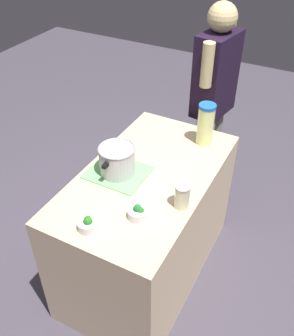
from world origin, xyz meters
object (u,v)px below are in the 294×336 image
object	(u,v)px
person_cook	(212,104)
broccoli_bowl_center	(138,212)
cooking_pot	(117,160)
broccoli_bowl_front	(88,224)
mason_jar	(182,196)
lemonade_pitcher	(206,124)

from	to	relation	value
person_cook	broccoli_bowl_center	bearing A→B (deg)	-177.41
broccoli_bowl_center	person_cook	size ratio (longest dim) A/B	0.06
cooking_pot	person_cook	size ratio (longest dim) A/B	0.17
person_cook	broccoli_bowl_front	bearing A→B (deg)	175.07
mason_jar	person_cook	xyz separation A→B (m)	(1.08, 0.23, -0.03)
mason_jar	person_cook	size ratio (longest dim) A/B	0.09
cooking_pot	mason_jar	size ratio (longest dim) A/B	2.04
broccoli_bowl_center	person_cook	world-z (taller)	person_cook
cooking_pot	lemonade_pitcher	xyz separation A→B (m)	(0.54, -0.34, 0.04)
broccoli_bowl_front	cooking_pot	bearing A→B (deg)	12.64
broccoli_bowl_front	broccoli_bowl_center	xyz separation A→B (m)	(0.19, -0.18, 0.00)
lemonade_pitcher	person_cook	xyz separation A→B (m)	(0.45, 0.11, -0.10)
cooking_pot	lemonade_pitcher	world-z (taller)	lemonade_pitcher
broccoli_bowl_front	broccoli_bowl_center	size ratio (longest dim) A/B	1.03
mason_jar	broccoli_bowl_front	bearing A→B (deg)	136.69
mason_jar	broccoli_bowl_front	world-z (taller)	mason_jar
cooking_pot	mason_jar	distance (m)	0.46
lemonade_pitcher	mason_jar	xyz separation A→B (m)	(-0.63, -0.12, -0.07)
broccoli_bowl_center	cooking_pot	bearing A→B (deg)	46.81
lemonade_pitcher	broccoli_bowl_front	world-z (taller)	lemonade_pitcher
broccoli_bowl_front	broccoli_bowl_center	distance (m)	0.26
mason_jar	broccoli_bowl_center	xyz separation A→B (m)	(-0.18, 0.17, -0.04)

